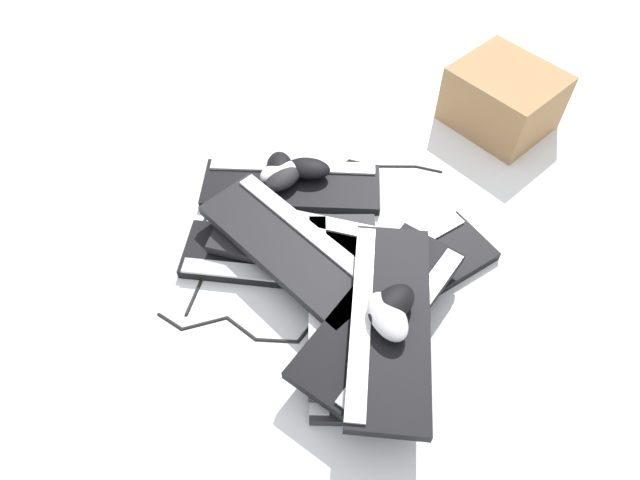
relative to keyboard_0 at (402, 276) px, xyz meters
The scene contains 20 objects.
ground_plane 0.25m from the keyboard_0, behind, with size 3.20×3.20×0.00m, color silver.
keyboard_0 is the anchor object (origin of this frame).
keyboard_1 0.37m from the keyboard_0, 134.36° to the left, with size 0.44×0.16×0.03m.
keyboard_2 0.28m from the keyboard_0, behind, with size 0.45×0.19×0.03m.
keyboard_3 0.17m from the keyboard_0, 137.62° to the right, with size 0.15×0.44×0.03m.
keyboard_4 0.16m from the keyboard_0, 149.32° to the right, with size 0.16×0.44×0.03m.
keyboard_5 0.15m from the keyboard_0, 113.89° to the right, with size 0.37×0.45×0.03m.
keyboard_6 0.22m from the keyboard_0, 162.64° to the left, with size 0.46×0.25×0.03m.
keyboard_7 0.26m from the keyboard_0, behind, with size 0.42×0.41×0.03m.
keyboard_8 0.19m from the keyboard_0, 105.93° to the right, with size 0.18×0.45×0.03m.
mouse_0 0.04m from the keyboard_0, 39.42° to the right, with size 0.11×0.07×0.04m, color #B7B7BC.
mouse_1 0.41m from the keyboard_0, 134.88° to the left, with size 0.11×0.07×0.04m, color black.
mouse_2 0.40m from the keyboard_0, 135.82° to the left, with size 0.11×0.07×0.04m, color silver.
mouse_3 0.37m from the keyboard_0, 126.93° to the left, with size 0.11×0.07×0.04m, color black.
mouse_4 0.20m from the keyboard_0, 106.29° to the right, with size 0.11×0.07×0.04m, color black.
mouse_5 0.38m from the keyboard_0, 136.72° to the left, with size 0.11×0.07×0.04m, color black.
mouse_6 0.22m from the keyboard_0, 106.78° to the right, with size 0.11×0.07×0.04m, color #B7B7BC.
cable_0 0.34m from the keyboard_0, 140.45° to the left, with size 0.62×0.48×0.01m.
cable_1 0.33m from the keyboard_0, 157.10° to the right, with size 0.46×0.07×0.01m.
cardboard_box 0.61m from the keyboard_0, 61.10° to the left, with size 0.26×0.22×0.16m, color #9E774C.
Camera 1 is at (0.08, -0.72, 1.07)m, focal length 32.00 mm.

